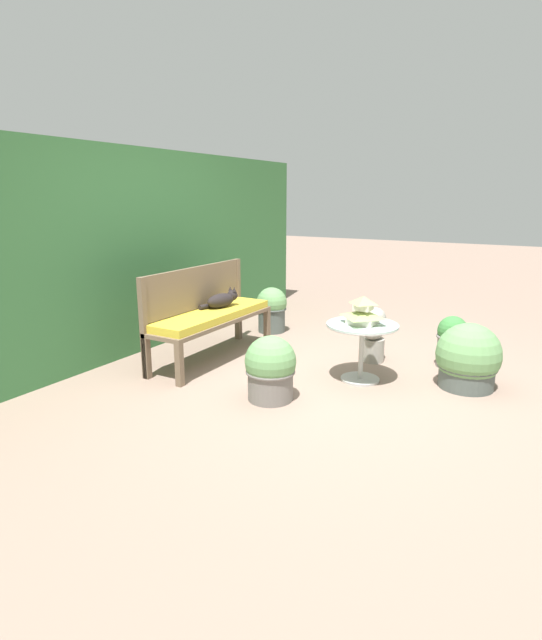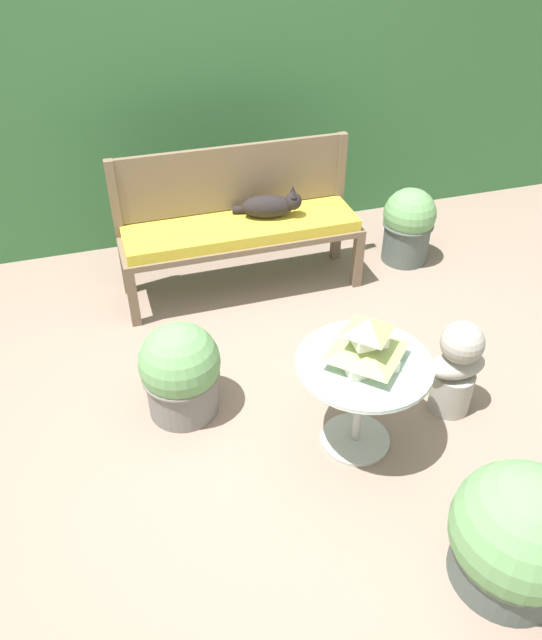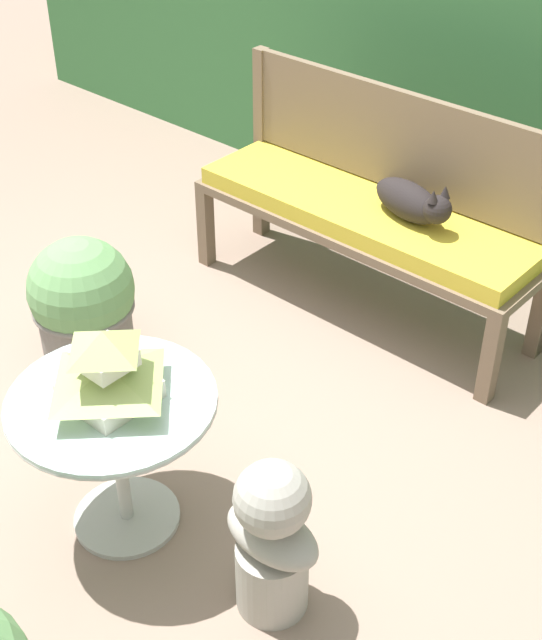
{
  "view_description": "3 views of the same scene",
  "coord_description": "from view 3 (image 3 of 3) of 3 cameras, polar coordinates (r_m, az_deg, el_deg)",
  "views": [
    {
      "loc": [
        -3.9,
        -1.75,
        1.65
      ],
      "look_at": [
        0.4,
        0.73,
        0.41
      ],
      "focal_mm": 28.0,
      "sensor_mm": 36.0,
      "label": 1
    },
    {
      "loc": [
        -0.81,
        -2.27,
        2.44
      ],
      "look_at": [
        0.01,
        0.35,
        0.37
      ],
      "focal_mm": 35.0,
      "sensor_mm": 36.0,
      "label": 2
    },
    {
      "loc": [
        1.98,
        -1.51,
        2.3
      ],
      "look_at": [
        0.25,
        0.45,
        0.42
      ],
      "focal_mm": 50.0,
      "sensor_mm": 36.0,
      "label": 3
    }
  ],
  "objects": [
    {
      "name": "pagoda_birdhouse",
      "position": [
        2.67,
        -10.44,
        -3.2
      ],
      "size": [
        0.32,
        0.32,
        0.25
      ],
      "color": "silver",
      "rests_on": "patio_table"
    },
    {
      "name": "potted_plant_table_far",
      "position": [
        3.66,
        -11.94,
        1.08
      ],
      "size": [
        0.43,
        0.43,
        0.54
      ],
      "color": "slate",
      "rests_on": "ground"
    },
    {
      "name": "ground",
      "position": [
        3.39,
        -8.29,
        -7.48
      ],
      "size": [
        30.0,
        30.0,
        0.0
      ],
      "primitive_type": "plane",
      "color": "gray"
    },
    {
      "name": "garden_bust",
      "position": [
        2.64,
        0.08,
        -13.78
      ],
      "size": [
        0.32,
        0.22,
        0.56
      ],
      "rotation": [
        0.0,
        0.0,
        -0.0
      ],
      "color": "#A39E93",
      "rests_on": "ground"
    },
    {
      "name": "garden_bench",
      "position": [
        3.82,
        5.94,
        6.34
      ],
      "size": [
        1.59,
        0.45,
        0.51
      ],
      "color": "brown",
      "rests_on": "ground"
    },
    {
      "name": "bench_backrest",
      "position": [
        3.86,
        8.01,
        10.66
      ],
      "size": [
        1.59,
        0.06,
        0.95
      ],
      "color": "brown",
      "rests_on": "ground"
    },
    {
      "name": "patio_table",
      "position": [
        2.82,
        -9.96,
        -6.73
      ],
      "size": [
        0.65,
        0.65,
        0.54
      ],
      "color": "#B7B7B2",
      "rests_on": "ground"
    },
    {
      "name": "cat",
      "position": [
        3.67,
        9.02,
        7.51
      ],
      "size": [
        0.44,
        0.25,
        0.2
      ],
      "rotation": [
        0.0,
        0.0,
        -0.23
      ],
      "color": "black",
      "rests_on": "garden_bench"
    }
  ]
}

